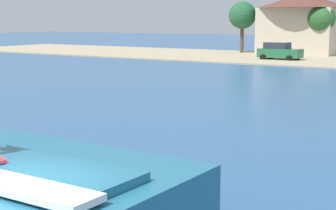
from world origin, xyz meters
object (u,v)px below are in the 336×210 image
at_px(car_near_shore, 279,51).
at_px(tree_tall_bare, 321,19).
at_px(wave_crest, 19,198).
at_px(house_with_chimney, 303,20).
at_px(tree_short_bushy, 242,16).

height_order(car_near_shore, tree_tall_bare, tree_tall_bare).
xyz_separation_m(car_near_shore, tree_tall_bare, (1.78, 7.54, 3.29)).
relative_size(wave_crest, car_near_shore, 1.54).
bearing_deg(house_with_chimney, car_near_shore, -82.27).
bearing_deg(tree_short_bushy, house_with_chimney, 17.00).
bearing_deg(tree_tall_bare, house_with_chimney, 137.27).
height_order(car_near_shore, house_with_chimney, house_with_chimney).
distance_m(car_near_shore, house_with_chimney, 11.05).
relative_size(wave_crest, house_with_chimney, 0.61).
distance_m(wave_crest, tree_short_bushy, 58.79).
relative_size(car_near_shore, house_with_chimney, 0.39).
distance_m(wave_crest, house_with_chimney, 58.62).
xyz_separation_m(wave_crest, house_with_chimney, (-14.73, 56.64, 3.30)).
xyz_separation_m(tree_tall_bare, tree_short_bushy, (-10.09, 0.86, 0.39)).
relative_size(house_with_chimney, tree_short_bushy, 1.73).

